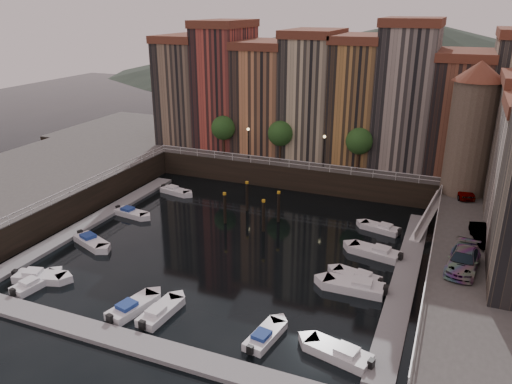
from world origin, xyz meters
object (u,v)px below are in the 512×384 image
at_px(mooring_pilings, 253,207).
at_px(car_c, 463,261).
at_px(boat_left_1, 91,242).
at_px(gangway, 429,214).
at_px(corner_tower, 472,127).
at_px(boat_left_3, 131,213).
at_px(boat_left_0, 39,277).
at_px(car_a, 463,191).
at_px(car_b, 484,236).

xyz_separation_m(mooring_pilings, car_c, (20.72, -8.62, 2.11)).
bearing_deg(boat_left_1, gangway, 49.33).
bearing_deg(corner_tower, boat_left_3, -159.00).
bearing_deg(boat_left_1, boat_left_0, -65.43).
relative_size(gangway, car_c, 1.59).
bearing_deg(gangway, boat_left_1, -152.17).
height_order(boat_left_0, car_c, car_c).
xyz_separation_m(mooring_pilings, boat_left_0, (-12.04, -18.25, -1.30)).
relative_size(mooring_pilings, car_c, 1.05).
xyz_separation_m(gangway, boat_left_1, (-29.89, -15.78, -1.57)).
distance_m(boat_left_0, boat_left_1, 7.09).
height_order(gangway, boat_left_0, gangway).
distance_m(corner_tower, car_a, 6.63).
xyz_separation_m(boat_left_0, car_c, (32.76, 9.63, 3.41)).
relative_size(corner_tower, gangway, 1.66).
xyz_separation_m(boat_left_1, boat_left_3, (-0.68, 7.43, -0.03)).
bearing_deg(car_a, boat_left_1, -167.58).
relative_size(corner_tower, mooring_pilings, 2.51).
bearing_deg(boat_left_1, car_b, 34.76).
bearing_deg(boat_left_1, corner_tower, 53.23).
distance_m(corner_tower, gangway, 9.86).
xyz_separation_m(car_b, car_c, (-1.54, -5.63, 0.09)).
height_order(boat_left_0, car_b, car_b).
height_order(gangway, boat_left_3, gangway).
xyz_separation_m(boat_left_0, car_b, (34.30, 15.26, 3.33)).
bearing_deg(boat_left_3, boat_left_0, -77.87).
distance_m(mooring_pilings, boat_left_0, 21.90).
height_order(boat_left_3, car_b, car_b).
distance_m(car_a, car_c, 16.44).
height_order(mooring_pilings, boat_left_1, mooring_pilings).
relative_size(mooring_pilings, boat_left_0, 1.19).
xyz_separation_m(boat_left_3, car_a, (33.51, 11.55, 3.37)).
bearing_deg(car_b, boat_left_0, -170.97).
xyz_separation_m(gangway, boat_left_0, (-29.51, -22.86, -1.57)).
bearing_deg(boat_left_3, corner_tower, 28.94).
distance_m(corner_tower, boat_left_3, 37.19).
bearing_deg(car_c, boat_left_1, -168.71).
bearing_deg(car_a, car_b, -97.86).
distance_m(gangway, boat_left_1, 33.83).
distance_m(boat_left_0, boat_left_3, 14.55).
xyz_separation_m(gangway, car_c, (3.25, -13.24, 1.84)).
bearing_deg(mooring_pilings, car_b, -7.63).
bearing_deg(car_b, boat_left_1, 178.31).
height_order(car_a, car_c, car_c).
xyz_separation_m(mooring_pilings, boat_left_3, (-13.10, -3.73, -1.33)).
bearing_deg(boat_left_0, boat_left_3, 78.36).
relative_size(boat_left_0, boat_left_3, 1.08).
relative_size(corner_tower, car_a, 3.40).
bearing_deg(boat_left_1, mooring_pilings, 63.45).
xyz_separation_m(corner_tower, car_c, (0.35, -17.74, -6.43)).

